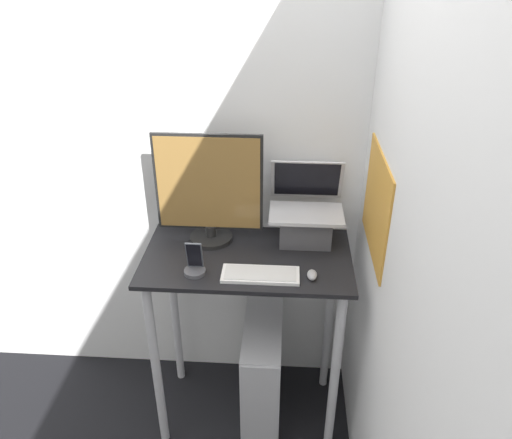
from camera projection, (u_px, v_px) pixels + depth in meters
wall_back at (252, 152)px, 2.27m from camera, size 6.00×0.05×2.60m
wall_side_right at (393, 218)px, 1.73m from camera, size 0.06×6.00×2.60m
desk at (248, 294)px, 2.24m from camera, size 0.89×0.50×0.96m
laptop at (306, 220)px, 2.20m from camera, size 0.32×0.27×0.35m
monitor at (209, 192)px, 2.14m from camera, size 0.47×0.19×0.50m
keyboard at (260, 274)px, 2.01m from camera, size 0.31×0.12×0.02m
mouse at (312, 275)px, 1.99m from camera, size 0.04×0.06×0.03m
cell_phone at (195, 265)px, 2.02m from camera, size 0.09×0.09×0.14m
computer_tower at (262, 370)px, 2.48m from camera, size 0.18×0.47×0.54m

